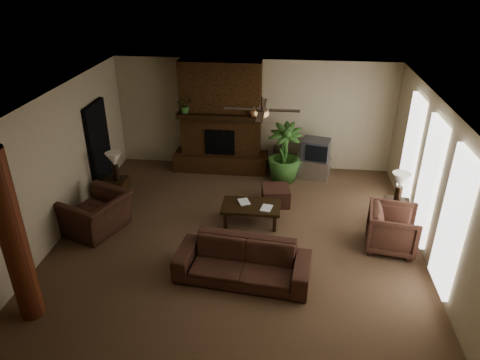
# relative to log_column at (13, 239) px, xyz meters

# --- Properties ---
(room_shell) EXTENTS (7.00, 7.00, 7.00)m
(room_shell) POSITION_rel_log_column_xyz_m (2.95, 2.40, 0.00)
(room_shell) COLOR brown
(room_shell) RESTS_ON ground
(fireplace) EXTENTS (2.40, 0.70, 2.80)m
(fireplace) POSITION_rel_log_column_xyz_m (2.15, 5.62, -0.24)
(fireplace) COLOR #4F2F15
(fireplace) RESTS_ON ground
(windows) EXTENTS (0.08, 3.65, 2.35)m
(windows) POSITION_rel_log_column_xyz_m (6.40, 2.60, -0.05)
(windows) COLOR white
(windows) RESTS_ON ground
(log_column) EXTENTS (0.36, 0.36, 2.80)m
(log_column) POSITION_rel_log_column_xyz_m (0.00, 0.00, 0.00)
(log_column) COLOR maroon
(log_column) RESTS_ON ground
(doorway) EXTENTS (0.10, 1.00, 2.10)m
(doorway) POSITION_rel_log_column_xyz_m (-0.49, 4.20, -0.35)
(doorway) COLOR black
(doorway) RESTS_ON ground
(ceiling_fan) EXTENTS (1.35, 1.35, 0.37)m
(ceiling_fan) POSITION_rel_log_column_xyz_m (3.35, 2.70, 1.13)
(ceiling_fan) COLOR #2F2014
(ceiling_fan) RESTS_ON ceiling
(sofa) EXTENTS (2.35, 0.92, 0.90)m
(sofa) POSITION_rel_log_column_xyz_m (3.17, 1.23, -0.95)
(sofa) COLOR #42271C
(sofa) RESTS_ON ground
(armchair_left) EXTENTS (1.15, 1.39, 1.04)m
(armchair_left) POSITION_rel_log_column_xyz_m (0.09, 2.40, -0.88)
(armchair_left) COLOR #42271C
(armchair_left) RESTS_ON ground
(armchair_right) EXTENTS (0.97, 1.02, 0.92)m
(armchair_right) POSITION_rel_log_column_xyz_m (5.88, 2.42, -0.94)
(armchair_right) COLOR #42271C
(armchair_right) RESTS_ON ground
(coffee_table) EXTENTS (1.20, 0.70, 0.43)m
(coffee_table) POSITION_rel_log_column_xyz_m (3.16, 3.00, -1.03)
(coffee_table) COLOR black
(coffee_table) RESTS_ON ground
(ottoman) EXTENTS (0.68, 0.68, 0.40)m
(ottoman) POSITION_rel_log_column_xyz_m (3.64, 3.89, -1.20)
(ottoman) COLOR #42271C
(ottoman) RESTS_ON ground
(tv_stand) EXTENTS (0.95, 0.69, 0.50)m
(tv_stand) POSITION_rel_log_column_xyz_m (4.50, 5.37, -1.15)
(tv_stand) COLOR #BBBCBE
(tv_stand) RESTS_ON ground
(tv) EXTENTS (0.74, 0.65, 0.52)m
(tv) POSITION_rel_log_column_xyz_m (4.54, 5.31, -0.64)
(tv) COLOR #3A3A3D
(tv) RESTS_ON tv_stand
(floor_vase) EXTENTS (0.34, 0.34, 0.77)m
(floor_vase) POSITION_rel_log_column_xyz_m (3.66, 5.54, -0.97)
(floor_vase) COLOR #32251C
(floor_vase) RESTS_ON ground
(floor_plant) EXTENTS (1.02, 1.56, 0.82)m
(floor_plant) POSITION_rel_log_column_xyz_m (3.77, 5.08, -0.99)
(floor_plant) COLOR #356026
(floor_plant) RESTS_ON ground
(side_table_left) EXTENTS (0.51, 0.51, 0.55)m
(side_table_left) POSITION_rel_log_column_xyz_m (0.05, 3.58, -1.12)
(side_table_left) COLOR black
(side_table_left) RESTS_ON ground
(lamp_left) EXTENTS (0.46, 0.46, 0.65)m
(lamp_left) POSITION_rel_log_column_xyz_m (0.09, 3.60, -0.40)
(lamp_left) COLOR #2F2014
(lamp_left) RESTS_ON side_table_left
(side_table_right) EXTENTS (0.58, 0.58, 0.55)m
(side_table_right) POSITION_rel_log_column_xyz_m (6.10, 3.25, -1.12)
(side_table_right) COLOR black
(side_table_right) RESTS_ON ground
(lamp_right) EXTENTS (0.41, 0.41, 0.65)m
(lamp_right) POSITION_rel_log_column_xyz_m (6.10, 3.25, -0.40)
(lamp_right) COLOR #2F2014
(lamp_right) RESTS_ON side_table_right
(mantel_plant) EXTENTS (0.47, 0.50, 0.33)m
(mantel_plant) POSITION_rel_log_column_xyz_m (1.31, 5.40, 0.32)
(mantel_plant) COLOR #356026
(mantel_plant) RESTS_ON fireplace
(mantel_vase) EXTENTS (0.23, 0.24, 0.22)m
(mantel_vase) POSITION_rel_log_column_xyz_m (3.00, 5.31, 0.27)
(mantel_vase) COLOR brown
(mantel_vase) RESTS_ON fireplace
(book_a) EXTENTS (0.21, 0.11, 0.29)m
(book_a) POSITION_rel_log_column_xyz_m (2.90, 3.05, -0.83)
(book_a) COLOR #999999
(book_a) RESTS_ON coffee_table
(book_b) EXTENTS (0.21, 0.06, 0.29)m
(book_b) POSITION_rel_log_column_xyz_m (3.37, 2.92, -0.82)
(book_b) COLOR #999999
(book_b) RESTS_ON coffee_table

